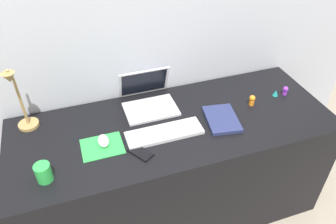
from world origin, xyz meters
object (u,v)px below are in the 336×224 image
(laptop, at_px, (148,97))
(coffee_mug, at_px, (44,173))
(cell_phone, at_px, (140,152))
(toy_figurine_purple, at_px, (285,90))
(keyboard, at_px, (164,133))
(toy_figurine_teal, at_px, (276,93))
(notebook_pad, at_px, (222,119))
(desk_lamp, at_px, (20,102))
(toy_figurine_orange, at_px, (252,100))
(mouse, at_px, (103,141))

(laptop, relative_size, coffee_mug, 3.30)
(laptop, xyz_separation_m, cell_phone, (-0.15, -0.38, -0.05))
(coffee_mug, xyz_separation_m, toy_figurine_purple, (1.43, 0.23, -0.01))
(laptop, height_order, coffee_mug, laptop)
(keyboard, distance_m, toy_figurine_teal, 0.77)
(notebook_pad, bearing_deg, cell_phone, -159.30)
(desk_lamp, bearing_deg, laptop, 1.17)
(desk_lamp, bearing_deg, toy_figurine_orange, -8.55)
(keyboard, bearing_deg, notebook_pad, 1.34)
(desk_lamp, height_order, notebook_pad, desk_lamp)
(laptop, distance_m, notebook_pad, 0.45)
(desk_lamp, distance_m, toy_figurine_orange, 1.28)
(desk_lamp, bearing_deg, notebook_pad, -14.46)
(mouse, xyz_separation_m, cell_phone, (0.16, -0.13, -0.02))
(mouse, relative_size, cell_phone, 0.75)
(keyboard, distance_m, desk_lamp, 0.75)
(cell_phone, relative_size, toy_figurine_purple, 2.24)
(desk_lamp, xyz_separation_m, toy_figurine_teal, (1.44, -0.15, -0.17))
(toy_figurine_teal, bearing_deg, desk_lamp, 174.01)
(mouse, bearing_deg, coffee_mug, -153.22)
(desk_lamp, height_order, toy_figurine_teal, desk_lamp)
(laptop, xyz_separation_m, mouse, (-0.31, -0.25, -0.03))
(notebook_pad, xyz_separation_m, coffee_mug, (-0.95, -0.12, 0.04))
(notebook_pad, height_order, coffee_mug, coffee_mug)
(mouse, relative_size, desk_lamp, 0.24)
(coffee_mug, bearing_deg, notebook_pad, 7.45)
(notebook_pad, height_order, toy_figurine_orange, toy_figurine_orange)
(desk_lamp, relative_size, coffee_mug, 4.38)
(keyboard, bearing_deg, mouse, 174.23)
(keyboard, distance_m, toy_figurine_purple, 0.83)
(desk_lamp, height_order, toy_figurine_purple, desk_lamp)
(keyboard, height_order, desk_lamp, desk_lamp)
(laptop, bearing_deg, toy_figurine_orange, -19.20)
(laptop, distance_m, coffee_mug, 0.72)
(coffee_mug, distance_m, toy_figurine_orange, 1.20)
(notebook_pad, bearing_deg, toy_figurine_orange, 27.18)
(notebook_pad, distance_m, toy_figurine_purple, 0.49)
(cell_phone, xyz_separation_m, toy_figurine_teal, (0.92, 0.21, 0.01))
(toy_figurine_purple, bearing_deg, laptop, 168.12)
(mouse, height_order, desk_lamp, desk_lamp)
(laptop, distance_m, cell_phone, 0.41)
(toy_figurine_purple, bearing_deg, toy_figurine_orange, -173.63)
(keyboard, bearing_deg, desk_lamp, 158.30)
(notebook_pad, bearing_deg, toy_figurine_purple, 21.25)
(keyboard, bearing_deg, toy_figurine_teal, 9.00)
(mouse, relative_size, toy_figurine_orange, 1.46)
(laptop, height_order, toy_figurine_orange, laptop)
(mouse, height_order, cell_phone, mouse)
(laptop, xyz_separation_m, keyboard, (0.01, -0.29, -0.04))
(notebook_pad, distance_m, toy_figurine_teal, 0.43)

